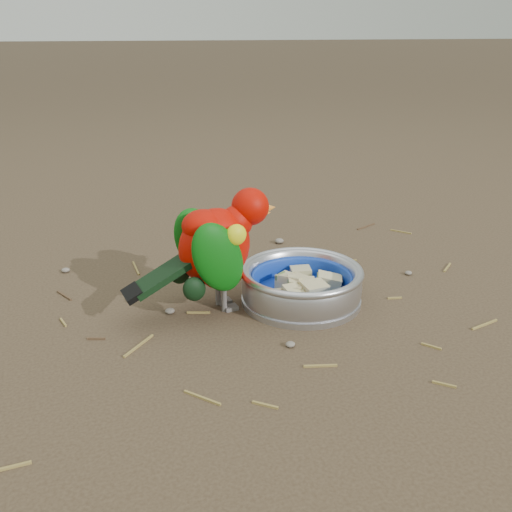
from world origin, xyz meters
name	(u,v)px	position (x,y,z in m)	size (l,w,h in m)	color
ground	(278,291)	(0.00, 0.00, 0.00)	(60.00, 60.00, 0.00)	#443525
food_bowl	(301,297)	(0.02, -0.05, 0.01)	(0.20, 0.20, 0.02)	#B2B2BA
bowl_wall	(301,281)	(0.02, -0.05, 0.04)	(0.20, 0.20, 0.04)	#B2B2BA
fruit_wedges	(301,285)	(0.02, -0.05, 0.03)	(0.12, 0.12, 0.03)	#C4B983
lory_parrot	(217,255)	(-0.12, -0.02, 0.09)	(0.11, 0.23, 0.19)	#B10A00
ground_debris	(290,287)	(0.02, 0.00, 0.00)	(0.90, 0.80, 0.01)	olive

